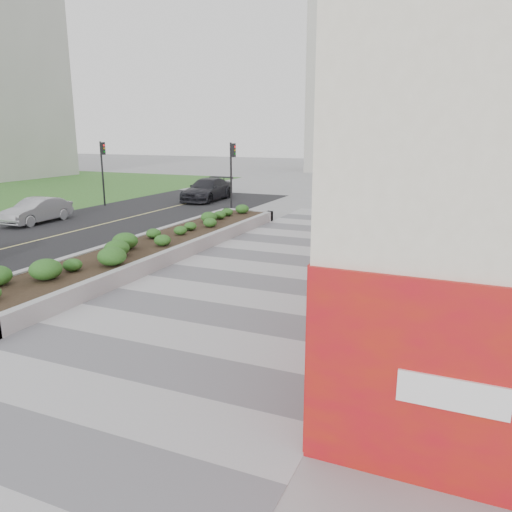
# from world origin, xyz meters

# --- Properties ---
(ground) EXTENTS (160.00, 160.00, 0.00)m
(ground) POSITION_xyz_m (0.00, 0.00, 0.00)
(ground) COLOR gray
(ground) RESTS_ON ground
(walkway) EXTENTS (8.00, 36.00, 0.01)m
(walkway) POSITION_xyz_m (0.00, 3.00, 0.01)
(walkway) COLOR #A8A8AD
(walkway) RESTS_ON ground
(building) EXTENTS (6.04, 24.08, 8.00)m
(building) POSITION_xyz_m (6.98, 8.98, 3.98)
(building) COLOR beige
(building) RESTS_ON ground
(planter) EXTENTS (3.00, 18.00, 0.90)m
(planter) POSITION_xyz_m (-5.50, 7.00, 0.42)
(planter) COLOR #9E9EA0
(planter) RESTS_ON ground
(street) EXTENTS (10.00, 40.00, 0.00)m
(street) POSITION_xyz_m (-12.00, 7.00, 0.00)
(street) COLOR black
(street) RESTS_ON ground
(traffic_signal_near) EXTENTS (0.33, 0.28, 4.20)m
(traffic_signal_near) POSITION_xyz_m (-7.23, 17.50, 2.76)
(traffic_signal_near) COLOR black
(traffic_signal_near) RESTS_ON ground
(traffic_signal_far) EXTENTS (0.33, 0.28, 4.20)m
(traffic_signal_far) POSITION_xyz_m (-16.43, 17.00, 2.76)
(traffic_signal_far) COLOR black
(traffic_signal_far) RESTS_ON ground
(distant_bldg_north_l) EXTENTS (16.00, 12.00, 20.00)m
(distant_bldg_north_l) POSITION_xyz_m (-5.00, 55.00, 10.00)
(distant_bldg_north_l) COLOR #ADAAA3
(distant_bldg_north_l) RESTS_ON ground
(manhole_cover) EXTENTS (0.44, 0.44, 0.01)m
(manhole_cover) POSITION_xyz_m (0.50, 3.00, 0.00)
(manhole_cover) COLOR #595654
(manhole_cover) RESTS_ON ground
(skateboarder) EXTENTS (0.51, 0.74, 1.48)m
(skateboarder) POSITION_xyz_m (1.53, 9.82, 0.75)
(skateboarder) COLOR beige
(skateboarder) RESTS_ON ground
(car_silver) EXTENTS (1.58, 4.14, 1.35)m
(car_silver) POSITION_xyz_m (-15.50, 10.35, 0.67)
(car_silver) COLOR #A1A2A8
(car_silver) RESTS_ON ground
(car_dark) EXTENTS (2.46, 5.48, 1.56)m
(car_dark) POSITION_xyz_m (-11.44, 22.00, 0.78)
(car_dark) COLOR black
(car_dark) RESTS_ON ground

